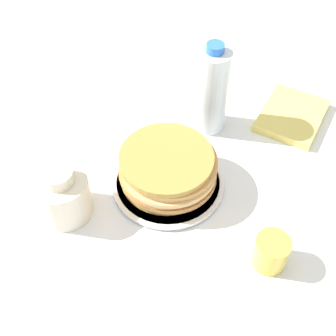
% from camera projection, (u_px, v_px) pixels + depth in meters
% --- Properties ---
extents(ground_plane, '(4.00, 4.00, 0.00)m').
position_uv_depth(ground_plane, '(184.00, 180.00, 0.99)').
color(ground_plane, white).
extents(plate, '(0.24, 0.24, 0.01)m').
position_uv_depth(plate, '(168.00, 182.00, 0.98)').
color(plate, white).
rests_on(plate, ground_plane).
extents(pancake_stack, '(0.20, 0.20, 0.08)m').
position_uv_depth(pancake_stack, '(168.00, 169.00, 0.95)').
color(pancake_stack, '#C99143').
rests_on(pancake_stack, plate).
extents(juice_glass, '(0.06, 0.06, 0.07)m').
position_uv_depth(juice_glass, '(271.00, 252.00, 0.84)').
color(juice_glass, yellow).
rests_on(juice_glass, ground_plane).
extents(cream_jug, '(0.11, 0.11, 0.12)m').
position_uv_depth(cream_jug, '(63.00, 195.00, 0.90)').
color(cream_jug, beige).
rests_on(cream_jug, ground_plane).
extents(water_bottle_near, '(0.08, 0.08, 0.22)m').
position_uv_depth(water_bottle_near, '(211.00, 90.00, 1.02)').
color(water_bottle_near, silver).
rests_on(water_bottle_near, ground_plane).
extents(napkin, '(0.18, 0.15, 0.02)m').
position_uv_depth(napkin, '(292.00, 115.00, 1.11)').
color(napkin, '#E5D166').
rests_on(napkin, ground_plane).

